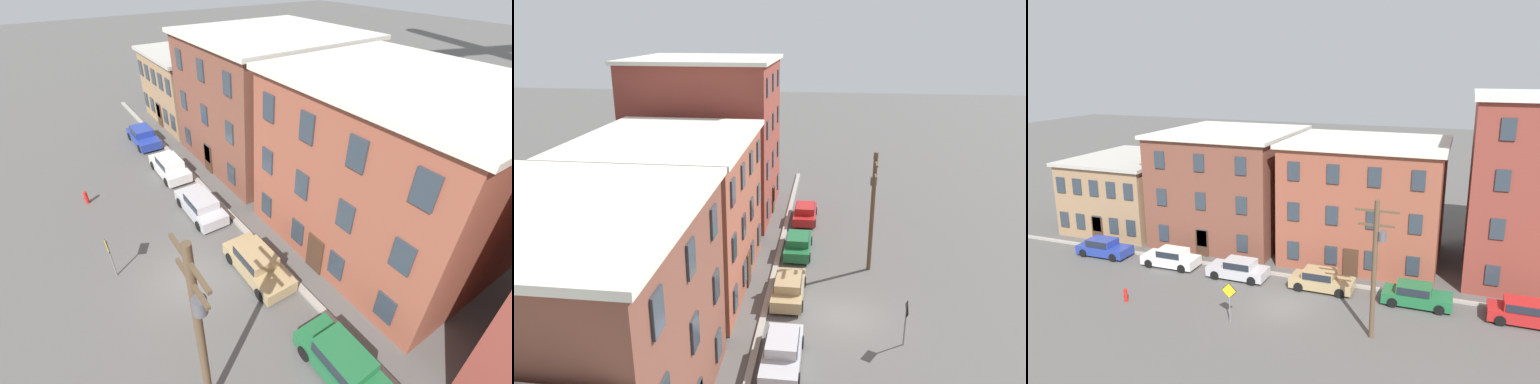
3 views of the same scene
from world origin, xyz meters
The scene contains 14 objects.
ground_plane centered at (0.00, 0.00, 0.00)m, with size 200.00×200.00×0.00m, color #565451.
kerb_strip centered at (0.00, 4.50, 0.08)m, with size 56.00×0.36×0.16m, color #9E998E.
apartment_corner centered at (-19.60, 11.18, 3.37)m, with size 9.47×10.88×6.72m.
apartment_midblock centered at (-9.14, 11.62, 4.82)m, with size 11.27×11.75×9.61m.
apartment_far centered at (3.13, 10.79, 4.76)m, with size 12.29×10.10×9.50m.
car_blue centered at (-16.75, 3.27, 0.75)m, with size 4.40×1.92×1.43m.
car_white centered at (-10.32, 3.25, 0.75)m, with size 4.40×1.92×1.43m.
car_silver centered at (-4.51, 3.05, 0.75)m, with size 4.40×1.92×1.43m.
car_tan centered at (1.68, 3.29, 0.75)m, with size 4.40×1.92×1.43m.
car_green centered at (8.10, 3.16, 0.75)m, with size 4.40×1.92×1.43m.
car_red centered at (14.51, 3.02, 0.75)m, with size 4.40×1.92×1.43m.
caution_sign centered at (-2.23, -3.05, 1.75)m, with size 1.02×0.08×2.60m.
utility_pole centered at (6.16, -1.77, 4.59)m, with size 2.40×0.44×8.16m.
fire_hydrant centered at (-9.90, -2.94, 0.48)m, with size 0.24×0.34×0.96m.
Camera 3 is at (10.28, -27.59, 15.20)m, focal length 35.00 mm.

